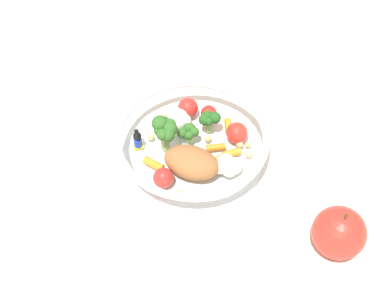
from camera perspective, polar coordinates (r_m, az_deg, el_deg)
name	(u,v)px	position (r m, az deg, el deg)	size (l,w,h in m)	color
ground_plane	(185,153)	(0.81, -0.78, -1.05)	(2.40, 2.40, 0.00)	silver
food_container	(192,143)	(0.79, -0.03, 0.07)	(0.23, 0.23, 0.07)	white
loose_apple	(339,233)	(0.72, 15.86, -9.37)	(0.07, 0.07, 0.08)	red
folded_napkin	(86,98)	(0.91, -11.57, 5.01)	(0.13, 0.14, 0.01)	white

